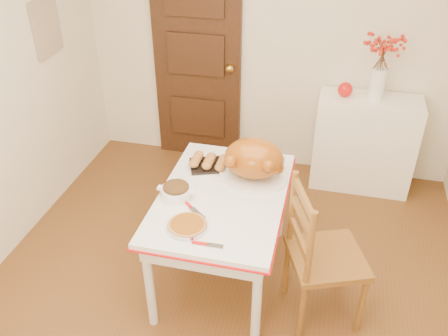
% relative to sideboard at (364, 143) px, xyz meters
% --- Properties ---
extents(floor, '(3.50, 4.00, 0.00)m').
position_rel_sideboard_xyz_m(floor, '(-0.93, -1.78, -0.45)').
color(floor, brown).
rests_on(floor, ground).
extents(wall_back, '(3.50, 0.00, 2.50)m').
position_rel_sideboard_xyz_m(wall_back, '(-0.93, 0.22, 0.80)').
color(wall_back, beige).
rests_on(wall_back, ground).
extents(door_back, '(0.85, 0.06, 2.06)m').
position_rel_sideboard_xyz_m(door_back, '(-1.63, 0.19, 0.58)').
color(door_back, '#3F1F10').
rests_on(door_back, ground).
extents(photo_board, '(0.03, 0.35, 0.45)m').
position_rel_sideboard_xyz_m(photo_board, '(-2.66, -0.58, 1.05)').
color(photo_board, tan).
rests_on(photo_board, ground).
extents(sideboard, '(0.89, 0.40, 0.89)m').
position_rel_sideboard_xyz_m(sideboard, '(0.00, 0.00, 0.00)').
color(sideboard, white).
rests_on(sideboard, floor).
extents(kitchen_table, '(0.85, 1.25, 0.75)m').
position_rel_sideboard_xyz_m(kitchen_table, '(-0.98, -1.47, -0.07)').
color(kitchen_table, white).
rests_on(kitchen_table, floor).
extents(chair_oak, '(0.60, 0.60, 1.04)m').
position_rel_sideboard_xyz_m(chair_oak, '(-0.24, -1.65, 0.08)').
color(chair_oak, brown).
rests_on(chair_oak, floor).
extents(berry_vase, '(0.30, 0.30, 0.57)m').
position_rel_sideboard_xyz_m(berry_vase, '(0.02, 0.00, 0.73)').
color(berry_vase, white).
rests_on(berry_vase, sideboard).
extents(apple, '(0.13, 0.13, 0.13)m').
position_rel_sideboard_xyz_m(apple, '(-0.24, 0.00, 0.51)').
color(apple, red).
rests_on(apple, sideboard).
extents(turkey_platter, '(0.57, 0.50, 0.30)m').
position_rel_sideboard_xyz_m(turkey_platter, '(-0.81, -1.24, 0.45)').
color(turkey_platter, '#A45711').
rests_on(turkey_platter, kitchen_table).
extents(pumpkin_pie, '(0.30, 0.30, 0.05)m').
position_rel_sideboard_xyz_m(pumpkin_pie, '(-1.10, -1.86, 0.33)').
color(pumpkin_pie, brown).
rests_on(pumpkin_pie, kitchen_table).
extents(stuffing_dish, '(0.31, 0.27, 0.10)m').
position_rel_sideboard_xyz_m(stuffing_dish, '(-1.27, -1.56, 0.35)').
color(stuffing_dish, '#51341B').
rests_on(stuffing_dish, kitchen_table).
extents(rolls_tray, '(0.34, 0.30, 0.07)m').
position_rel_sideboard_xyz_m(rolls_tray, '(-1.15, -1.16, 0.34)').
color(rolls_tray, '#C77638').
rests_on(rolls_tray, kitchen_table).
extents(pie_server, '(0.19, 0.06, 0.01)m').
position_rel_sideboard_xyz_m(pie_server, '(-0.94, -1.98, 0.31)').
color(pie_server, silver).
rests_on(pie_server, kitchen_table).
extents(carving_knife, '(0.21, 0.20, 0.01)m').
position_rel_sideboard_xyz_m(carving_knife, '(-1.12, -1.68, 0.31)').
color(carving_knife, silver).
rests_on(carving_knife, kitchen_table).
extents(drinking_glass, '(0.08, 0.08, 0.11)m').
position_rel_sideboard_xyz_m(drinking_glass, '(-0.98, -0.94, 0.35)').
color(drinking_glass, white).
rests_on(drinking_glass, kitchen_table).
extents(shaker_pair, '(0.09, 0.06, 0.09)m').
position_rel_sideboard_xyz_m(shaker_pair, '(-0.66, -1.05, 0.34)').
color(shaker_pair, white).
rests_on(shaker_pair, kitchen_table).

